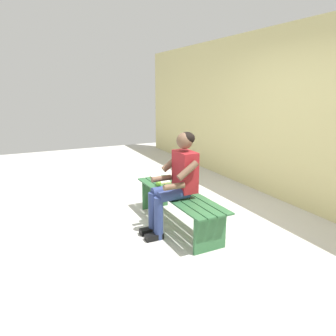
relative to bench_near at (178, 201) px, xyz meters
name	(u,v)px	position (x,y,z in m)	size (l,w,h in m)	color
ground_plane	(86,212)	(1.03, 1.00, -0.37)	(10.00, 7.00, 0.04)	beige
brick_wall	(277,114)	(0.50, -2.07, 1.00)	(9.50, 0.24, 2.71)	#D1C684
bench_near	(178,201)	(0.00, 0.00, 0.00)	(1.72, 0.49, 0.46)	#2D6038
person_seated	(176,179)	(-0.13, 0.10, 0.35)	(0.50, 0.69, 1.26)	maroon
apple	(159,183)	(0.38, 0.11, 0.15)	(0.08, 0.08, 0.08)	#72B738
book_open	(160,179)	(0.64, -0.02, 0.12)	(0.41, 0.17, 0.02)	white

